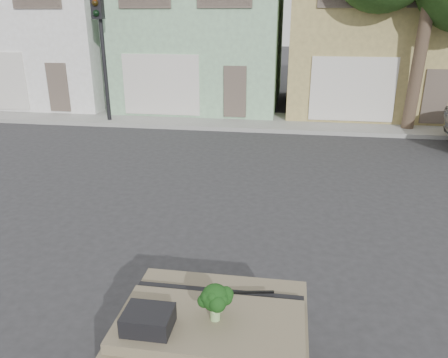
# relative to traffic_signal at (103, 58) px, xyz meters

# --- Properties ---
(ground_plane) EXTENTS (120.00, 120.00, 0.00)m
(ground_plane) POSITION_rel_traffic_signal_xyz_m (6.50, -9.50, -2.55)
(ground_plane) COLOR #303033
(ground_plane) RESTS_ON ground
(sidewalk) EXTENTS (40.00, 3.00, 0.15)m
(sidewalk) POSITION_rel_traffic_signal_xyz_m (6.50, 1.00, -2.47)
(sidewalk) COLOR gray
(sidewalk) RESTS_ON ground
(townhouse_white) EXTENTS (7.20, 8.20, 7.55)m
(townhouse_white) POSITION_rel_traffic_signal_xyz_m (-4.50, 5.00, 1.23)
(townhouse_white) COLOR white
(townhouse_white) RESTS_ON ground
(townhouse_mint) EXTENTS (7.20, 8.20, 7.55)m
(townhouse_mint) POSITION_rel_traffic_signal_xyz_m (3.00, 5.00, 1.23)
(townhouse_mint) COLOR #8CBA90
(townhouse_mint) RESTS_ON ground
(townhouse_tan) EXTENTS (7.20, 8.20, 7.55)m
(townhouse_tan) POSITION_rel_traffic_signal_xyz_m (10.50, 5.00, 1.23)
(townhouse_tan) COLOR tan
(townhouse_tan) RESTS_ON ground
(traffic_signal) EXTENTS (0.40, 0.40, 5.10)m
(traffic_signal) POSITION_rel_traffic_signal_xyz_m (0.00, 0.00, 0.00)
(traffic_signal) COLOR black
(traffic_signal) RESTS_ON ground
(tree_near) EXTENTS (4.40, 4.00, 8.50)m
(tree_near) POSITION_rel_traffic_signal_xyz_m (11.50, 0.30, 1.70)
(tree_near) COLOR #1D3A13
(tree_near) RESTS_ON ground
(car_dashboard) EXTENTS (2.00, 1.80, 1.12)m
(car_dashboard) POSITION_rel_traffic_signal_xyz_m (6.50, -12.50, -1.99)
(car_dashboard) COLOR #6F634C
(car_dashboard) RESTS_ON ground
(instrument_hump) EXTENTS (0.48, 0.38, 0.20)m
(instrument_hump) POSITION_rel_traffic_signal_xyz_m (5.92, -12.85, -1.33)
(instrument_hump) COLOR black
(instrument_hump) RESTS_ON car_dashboard
(wiper_arm) EXTENTS (0.69, 0.15, 0.02)m
(wiper_arm) POSITION_rel_traffic_signal_xyz_m (6.78, -12.12, -1.42)
(wiper_arm) COLOR black
(wiper_arm) RESTS_ON car_dashboard
(broccoli) EXTENTS (0.47, 0.47, 0.41)m
(broccoli) POSITION_rel_traffic_signal_xyz_m (6.55, -12.61, -1.22)
(broccoli) COLOR black
(broccoli) RESTS_ON car_dashboard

